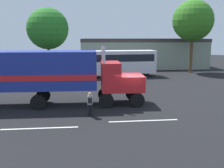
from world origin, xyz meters
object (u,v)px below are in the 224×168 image
object	(u,v)px
semi_truck	(41,73)
parked_bus	(113,61)
person_bystander	(90,103)
parked_car	(24,75)
tree_left	(48,29)
tree_center	(193,21)

from	to	relation	value
semi_truck	parked_bus	xyz separation A→B (m)	(1.23, 15.29, -0.46)
person_bystander	semi_truck	bearing A→B (deg)	160.66
semi_truck	parked_car	distance (m)	11.92
person_bystander	parked_bus	bearing A→B (deg)	100.97
parked_bus	tree_left	bearing A→B (deg)	153.54
parked_car	person_bystander	bearing A→B (deg)	-40.58
semi_truck	parked_car	bearing A→B (deg)	131.01
parked_car	semi_truck	bearing A→B (deg)	-48.99
parked_car	tree_center	bearing A→B (deg)	36.01
parked_bus	tree_center	distance (m)	13.22
parked_bus	tree_center	size ratio (longest dim) A/B	1.06
parked_bus	tree_center	xyz separation A→B (m)	(9.73, 7.19, 5.33)
person_bystander	parked_bus	size ratio (longest dim) A/B	0.15
parked_bus	tree_left	size ratio (longest dim) A/B	1.12
semi_truck	person_bystander	size ratio (longest dim) A/B	8.64
parked_car	tree_center	size ratio (longest dim) A/B	0.46
parked_car	tree_center	distance (m)	24.03
semi_truck	tree_center	distance (m)	25.48
semi_truck	tree_center	size ratio (longest dim) A/B	1.37
tree_left	parked_bus	bearing A→B (deg)	-26.46
tree_center	parked_car	bearing A→B (deg)	-143.99
person_bystander	tree_left	xyz separation A→B (m)	(-16.15, 23.28, 5.55)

